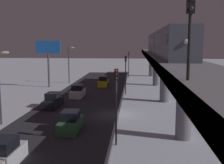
{
  "coord_description": "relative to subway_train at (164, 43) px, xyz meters",
  "views": [
    {
      "loc": [
        -2.05,
        31.75,
        8.45
      ],
      "look_at": [
        2.25,
        -20.06,
        1.06
      ],
      "focal_mm": 43.95,
      "sensor_mm": 36.0,
      "label": 1
    }
  ],
  "objects": [
    {
      "name": "sedan_green",
      "position": [
        10.55,
        17.09,
        -7.68
      ],
      "size": [
        1.8,
        4.06,
        1.97
      ],
      "rotation": [
        0.0,
        0.0,
        3.14
      ],
      "color": "#2D6038",
      "rests_on": "ground_plane"
    },
    {
      "name": "ground_plane",
      "position": [
        6.43,
        10.68,
        -8.48
      ],
      "size": [
        240.0,
        240.0,
        0.0
      ],
      "primitive_type": "plane",
      "color": "silver"
    },
    {
      "name": "sedan_white",
      "position": [
        13.35,
        25.16,
        -7.68
      ],
      "size": [
        1.8,
        4.36,
        1.97
      ],
      "color": "silver",
      "rests_on": "ground_plane"
    },
    {
      "name": "sedan_white_2",
      "position": [
        13.35,
        0.36,
        -7.68
      ],
      "size": [
        1.8,
        4.22,
        1.97
      ],
      "color": "silver",
      "rests_on": "ground_plane"
    },
    {
      "name": "traffic_light_far",
      "position": [
        5.85,
        -25.19,
        -4.28
      ],
      "size": [
        0.32,
        0.44,
        6.4
      ],
      "color": "#2D2D2D",
      "rests_on": "ground_plane"
    },
    {
      "name": "street_lamp_near",
      "position": [
        18.02,
        15.68,
        -3.67
      ],
      "size": [
        1.35,
        0.44,
        7.65
      ],
      "color": "#38383D",
      "rests_on": "ground_plane"
    },
    {
      "name": "traffic_light_mid",
      "position": [
        5.85,
        -2.33,
        -4.28
      ],
      "size": [
        0.32,
        0.44,
        6.4
      ],
      "color": "#2D2D2D",
      "rests_on": "ground_plane"
    },
    {
      "name": "elevated_railway",
      "position": [
        0.09,
        10.68,
        -2.68
      ],
      "size": [
        5.0,
        93.88,
        6.7
      ],
      "color": "slate",
      "rests_on": "ground_plane"
    },
    {
      "name": "avenue_asphalt",
      "position": [
        11.95,
        10.68,
        -8.48
      ],
      "size": [
        11.0,
        93.88,
        0.01
      ],
      "primitive_type": "cube",
      "color": "#28282D",
      "rests_on": "ground_plane"
    },
    {
      "name": "sedan_yellow",
      "position": [
        10.55,
        -10.99,
        -7.7
      ],
      "size": [
        1.91,
        4.04,
        1.97
      ],
      "rotation": [
        0.0,
        0.0,
        3.14
      ],
      "color": "gold",
      "rests_on": "ground_plane"
    },
    {
      "name": "traffic_light_near",
      "position": [
        5.85,
        20.53,
        -4.28
      ],
      "size": [
        0.32,
        0.44,
        6.4
      ],
      "color": "#2D2D2D",
      "rests_on": "ground_plane"
    },
    {
      "name": "commercial_billboard",
      "position": [
        20.86,
        -8.84,
        -1.65
      ],
      "size": [
        4.8,
        0.36,
        8.9
      ],
      "color": "#4C4C51",
      "rests_on": "ground_plane"
    },
    {
      "name": "sedan_black",
      "position": [
        15.15,
        7.57,
        -7.68
      ],
      "size": [
        1.8,
        4.52,
        1.97
      ],
      "color": "black",
      "rests_on": "ground_plane"
    },
    {
      "name": "rail_signal",
      "position": [
        1.84,
        29.26,
        0.95
      ],
      "size": [
        0.36,
        0.41,
        4.0
      ],
      "color": "black",
      "rests_on": "elevated_railway"
    },
    {
      "name": "street_lamp_far",
      "position": [
        18.02,
        -14.32,
        -3.67
      ],
      "size": [
        1.35,
        0.44,
        7.65
      ],
      "color": "#38383D",
      "rests_on": "ground_plane"
    },
    {
      "name": "subway_train",
      "position": [
        0.0,
        0.0,
        0.0
      ],
      "size": [
        2.94,
        36.87,
        3.4
      ],
      "color": "#4C5160",
      "rests_on": "elevated_railway"
    }
  ]
}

